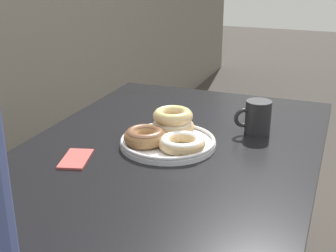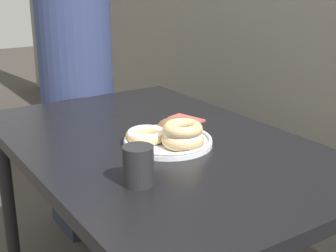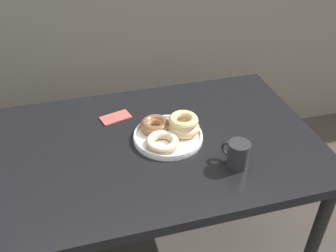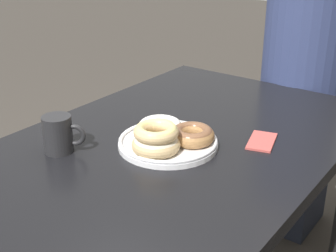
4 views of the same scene
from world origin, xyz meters
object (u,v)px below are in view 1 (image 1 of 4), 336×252
at_px(coffee_mug, 257,117).
at_px(napkin, 76,159).
at_px(dining_table, 164,177).
at_px(donut_plate, 168,134).

distance_m(coffee_mug, napkin, 0.55).
bearing_deg(coffee_mug, dining_table, 139.71).
xyz_separation_m(dining_table, napkin, (-0.13, 0.20, 0.08)).
xyz_separation_m(dining_table, donut_plate, (0.06, 0.01, 0.11)).
distance_m(donut_plate, coffee_mug, 0.28).
bearing_deg(dining_table, napkin, 122.16).
bearing_deg(napkin, coffee_mug, -47.77).
xyz_separation_m(donut_plate, coffee_mug, (0.18, -0.21, 0.02)).
height_order(dining_table, napkin, napkin).
bearing_deg(coffee_mug, donut_plate, 130.51).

